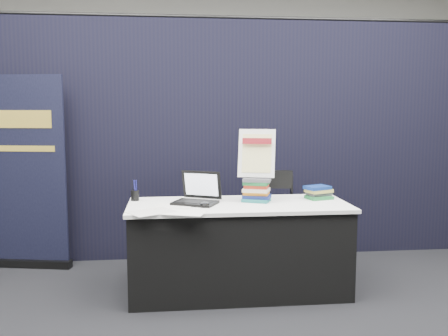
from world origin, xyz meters
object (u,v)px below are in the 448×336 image
at_px(stacking_chair, 273,220).
at_px(pullup_banner, 29,183).
at_px(laptop, 195,196).
at_px(book_stack_short, 318,192).
at_px(info_sign, 257,154).
at_px(book_stack_tall, 257,190).
at_px(display_table, 238,248).

bearing_deg(stacking_chair, pullup_banner, 176.50).
distance_m(laptop, book_stack_short, 1.07).
bearing_deg(stacking_chair, book_stack_short, -12.46).
height_order(laptop, pullup_banner, pullup_banner).
xyz_separation_m(laptop, info_sign, (0.52, 0.05, 0.34)).
distance_m(book_stack_short, pullup_banner, 2.71).
xyz_separation_m(info_sign, pullup_banner, (-2.06, 0.78, -0.33)).
relative_size(pullup_banner, stacking_chair, 1.91).
bearing_deg(pullup_banner, book_stack_tall, -9.70).
bearing_deg(laptop, book_stack_short, 30.17).
xyz_separation_m(laptop, book_stack_tall, (0.52, 0.02, 0.04)).
relative_size(laptop, book_stack_short, 1.74).
relative_size(book_stack_short, info_sign, 0.57).
height_order(book_stack_short, stacking_chair, stacking_chair).
xyz_separation_m(book_stack_tall, pullup_banner, (-2.06, 0.81, -0.03)).
height_order(display_table, book_stack_tall, book_stack_tall).
distance_m(info_sign, pullup_banner, 2.23).
bearing_deg(info_sign, display_table, -133.64).
relative_size(book_stack_tall, info_sign, 0.60).
xyz_separation_m(display_table, laptop, (-0.36, 0.05, 0.43)).
distance_m(display_table, pullup_banner, 2.13).
xyz_separation_m(display_table, info_sign, (0.17, 0.10, 0.77)).
bearing_deg(laptop, display_table, 18.11).
xyz_separation_m(book_stack_tall, book_stack_short, (0.55, 0.06, -0.04)).
relative_size(display_table, book_stack_short, 7.62).
bearing_deg(stacking_chair, book_stack_tall, -119.01).
distance_m(pullup_banner, stacking_chair, 2.34).
xyz_separation_m(book_stack_short, info_sign, (-0.55, -0.03, 0.34)).
height_order(display_table, stacking_chair, stacking_chair).
xyz_separation_m(display_table, book_stack_short, (0.71, 0.13, 0.43)).
bearing_deg(book_stack_tall, laptop, -177.82).
relative_size(display_table, laptop, 4.39).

